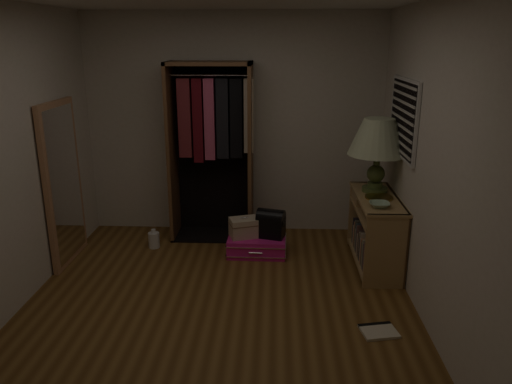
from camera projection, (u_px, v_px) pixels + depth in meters
ground at (218, 310)px, 4.39m from camera, size 4.00×4.00×0.00m
room_walls at (223, 141)px, 3.99m from camera, size 3.52×4.02×2.60m
console_bookshelf at (374, 228)px, 5.22m from camera, size 0.42×1.12×0.75m
open_wardrobe at (213, 136)px, 5.73m from camera, size 0.97×0.50×2.05m
floor_mirror at (63, 184)px, 5.16m from camera, size 0.06×0.80×1.70m
pink_suitcase at (257, 244)px, 5.54m from camera, size 0.66×0.49×0.20m
train_case at (244, 227)px, 5.47m from camera, size 0.37×0.31×0.23m
black_bag at (271, 223)px, 5.45m from camera, size 0.33×0.26×0.32m
table_lamp at (378, 139)px, 5.08m from camera, size 0.66×0.66×0.77m
brass_tray at (379, 197)px, 5.02m from camera, size 0.37×0.37×0.02m
ceramic_bowl at (380, 205)px, 4.75m from camera, size 0.20×0.20×0.05m
white_jug at (154, 240)px, 5.68m from camera, size 0.16×0.16×0.22m
floor_book at (378, 330)px, 4.06m from camera, size 0.32×0.28×0.03m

